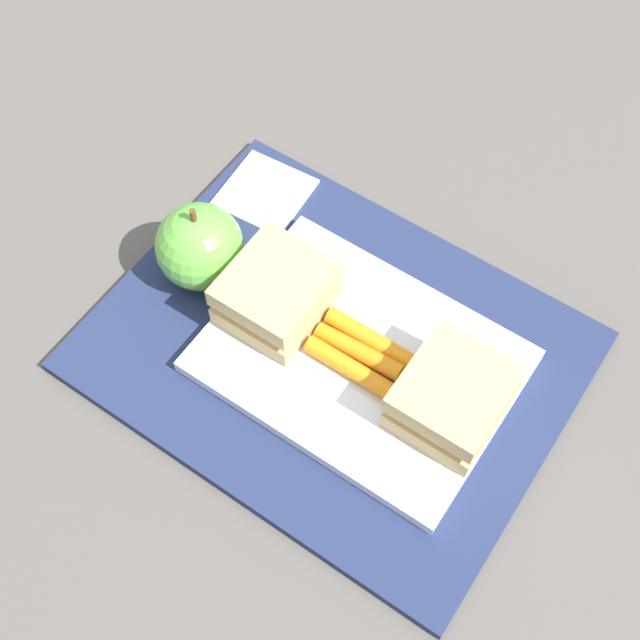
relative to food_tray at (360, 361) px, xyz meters
name	(u,v)px	position (x,y,z in m)	size (l,w,h in m)	color
ground_plane	(333,354)	(0.03, 0.00, -0.02)	(2.40, 2.40, 0.00)	#56514C
lunchbag_mat	(333,351)	(0.03, 0.00, -0.01)	(0.36, 0.28, 0.01)	navy
food_tray	(360,361)	(0.00, 0.00, 0.00)	(0.23, 0.17, 0.01)	white
sandwich_half_left	(453,397)	(-0.08, 0.00, 0.03)	(0.07, 0.08, 0.04)	tan
sandwich_half_right	(277,293)	(0.08, 0.00, 0.03)	(0.07, 0.08, 0.04)	tan
carrot_sticks_bundle	(359,353)	(0.00, 0.00, 0.01)	(0.08, 0.04, 0.02)	orange
apple	(203,243)	(0.15, 0.00, 0.03)	(0.07, 0.07, 0.08)	#66B742
paper_napkin	(265,193)	(0.16, -0.09, 0.00)	(0.07, 0.07, 0.00)	white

